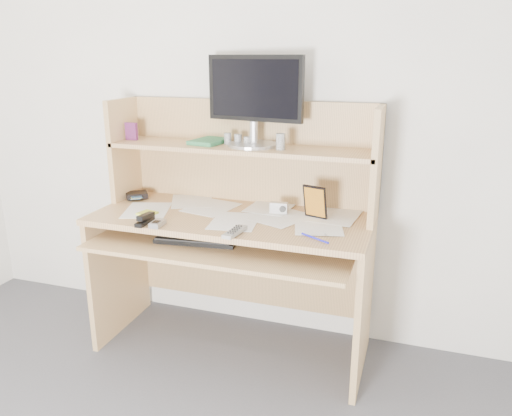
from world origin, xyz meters
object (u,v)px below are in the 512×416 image
(keyboard, at_px, (197,239))
(tv_remote, at_px, (235,232))
(desk, at_px, (237,221))
(game_case, at_px, (315,202))
(monitor, at_px, (255,98))

(keyboard, distance_m, tv_remote, 0.28)
(desk, bearing_deg, game_case, -0.49)
(game_case, bearing_deg, desk, -163.37)
(tv_remote, distance_m, game_case, 0.45)
(tv_remote, bearing_deg, game_case, 55.73)
(game_case, bearing_deg, monitor, -179.90)
(desk, bearing_deg, tv_remote, -70.76)
(desk, xyz_separation_m, game_case, (0.41, -0.00, 0.15))
(keyboard, bearing_deg, tv_remote, -30.81)
(desk, bearing_deg, keyboard, -118.50)
(desk, bearing_deg, monitor, 57.76)
(desk, height_order, game_case, desk)
(tv_remote, distance_m, monitor, 0.71)
(desk, height_order, tv_remote, desk)
(keyboard, bearing_deg, game_case, 15.97)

